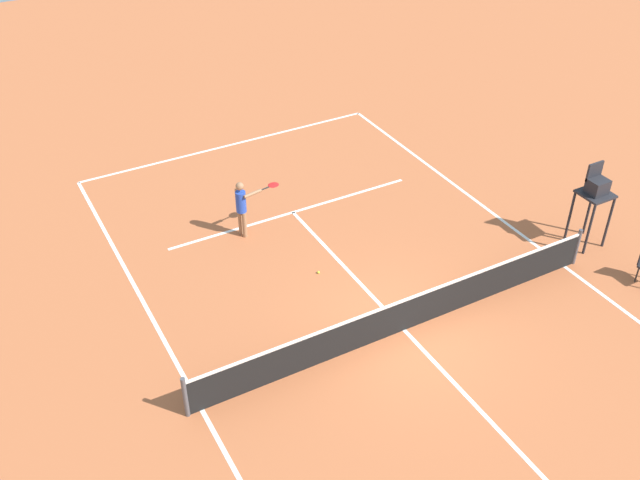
# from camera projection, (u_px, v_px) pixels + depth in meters

# --- Properties ---
(ground_plane) EXTENTS (60.00, 60.00, 0.00)m
(ground_plane) POSITION_uv_depth(u_px,v_px,m) (404.00, 330.00, 17.17)
(ground_plane) COLOR #B76038
(court_lines) EXTENTS (10.22, 20.91, 0.01)m
(court_lines) POSITION_uv_depth(u_px,v_px,m) (404.00, 330.00, 17.17)
(court_lines) COLOR white
(court_lines) RESTS_ON ground
(tennis_net) EXTENTS (10.82, 0.10, 1.07)m
(tennis_net) POSITION_uv_depth(u_px,v_px,m) (405.00, 314.00, 16.88)
(tennis_net) COLOR #4C4C51
(tennis_net) RESTS_ON ground
(player_serving) EXTENTS (1.31, 0.45, 1.69)m
(player_serving) POSITION_uv_depth(u_px,v_px,m) (243.00, 204.00, 19.76)
(player_serving) COLOR #9E704C
(player_serving) RESTS_ON ground
(tennis_ball) EXTENTS (0.07, 0.07, 0.07)m
(tennis_ball) POSITION_uv_depth(u_px,v_px,m) (318.00, 272.00, 18.90)
(tennis_ball) COLOR #CCE033
(tennis_ball) RESTS_ON ground
(umpire_chair) EXTENTS (0.80, 0.80, 2.41)m
(umpire_chair) POSITION_uv_depth(u_px,v_px,m) (595.00, 193.00, 19.09)
(umpire_chair) COLOR #232328
(umpire_chair) RESTS_ON ground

